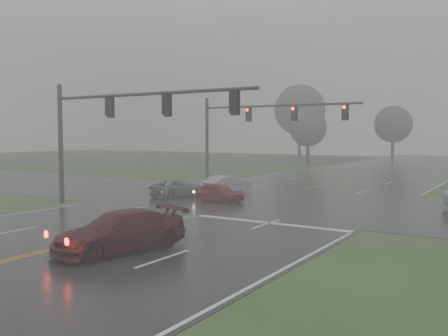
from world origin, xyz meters
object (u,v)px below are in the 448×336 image
Objects in this scene: car_grey at (179,197)px; signal_gantry_near at (112,119)px; sedan_maroon at (120,252)px; sedan_silver at (227,193)px; sedan_red at (219,202)px; signal_gantry_far at (250,122)px.

car_grey is 8.54m from signal_gantry_near.
sedan_maroon reaches higher than car_grey.
sedan_maroon reaches higher than sedan_silver.
sedan_maroon is 1.49× the size of sedan_red.
sedan_silver is (-2.04, 4.24, 0.00)m from sedan_red.
sedan_red is at bearing 57.00° from signal_gantry_near.
signal_gantry_near is 16.78m from signal_gantry_far.
car_grey is (-1.82, -3.45, 0.00)m from sedan_silver.
sedan_silver reaches higher than car_grey.
car_grey is 11.52m from signal_gantry_far.
sedan_silver is at bearing 34.66° from sedan_red.
signal_gantry_near reaches higher than sedan_red.
signal_gantry_far reaches higher than sedan_silver.
sedan_maroon is at bearing -71.91° from signal_gantry_far.
sedan_red is 0.24× the size of signal_gantry_far.
car_grey is at bearing 90.48° from signal_gantry_near.
signal_gantry_far is (0.11, 10.14, 5.47)m from car_grey.
car_grey is at bearing 134.74° from sedan_maroon.
car_grey is 0.30× the size of signal_gantry_near.
signal_gantry_far is at bearing 123.43° from sedan_maroon.
signal_gantry_far is at bearing -61.83° from sedan_silver.
signal_gantry_far is (-8.03, 24.56, 5.47)m from sedan_maroon.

